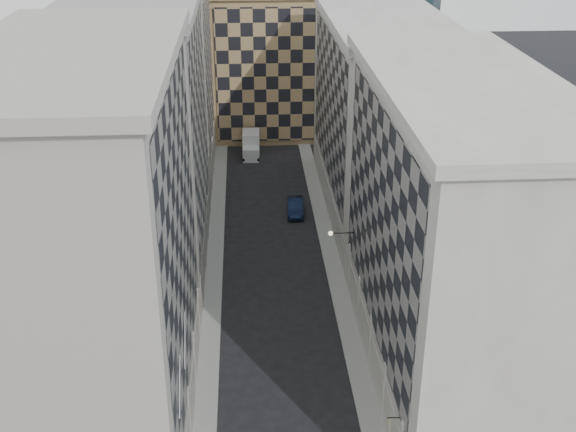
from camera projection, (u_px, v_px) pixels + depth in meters
name	position (u px, v px, depth m)	size (l,w,h in m)	color
sidewalk_west	(214.00, 267.00, 63.50)	(1.50, 100.00, 0.15)	gray
sidewalk_east	(333.00, 264.00, 64.09)	(1.50, 100.00, 0.15)	gray
bldg_left_a	(96.00, 257.00, 41.00)	(10.80, 22.80, 23.70)	#A39D93
bldg_left_b	(143.00, 136.00, 61.01)	(10.80, 22.80, 22.70)	gray
bldg_left_c	(166.00, 75.00, 81.01)	(10.80, 22.80, 21.70)	#A39D93
bldg_right_a	(451.00, 237.00, 46.47)	(10.80, 26.80, 20.70)	#A6A198
bldg_right_b	(378.00, 116.00, 70.97)	(10.80, 28.80, 19.70)	#A6A198
tan_block	(276.00, 59.00, 93.94)	(16.80, 14.80, 18.80)	#9E8053
flagpoles_left	(182.00, 362.00, 38.44)	(0.10, 6.33, 2.33)	gray
bracket_lamp	(333.00, 233.00, 55.99)	(1.98, 0.36, 0.36)	black
box_truck	(251.00, 146.00, 88.24)	(2.19, 5.11, 2.77)	silver
dark_car	(295.00, 207.00, 73.35)	(1.57, 4.50, 1.48)	black
shop_sign	(390.00, 422.00, 40.25)	(0.72, 0.63, 0.70)	black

